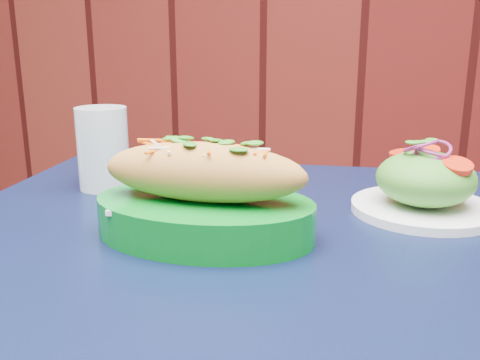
# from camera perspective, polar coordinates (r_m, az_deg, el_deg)

# --- Properties ---
(cafe_table) EXTENTS (0.89, 0.89, 0.75)m
(cafe_table) POSITION_cam_1_polar(r_m,az_deg,el_deg) (0.68, -0.46, -13.33)
(cafe_table) COLOR black
(cafe_table) RESTS_ON ground
(banh_mi_basket) EXTENTS (0.27, 0.18, 0.12)m
(banh_mi_basket) POSITION_cam_1_polar(r_m,az_deg,el_deg) (0.64, -3.87, -1.87)
(banh_mi_basket) COLOR #03731A
(banh_mi_basket) RESTS_ON cafe_table
(salad_plate) EXTENTS (0.19, 0.19, 0.10)m
(salad_plate) POSITION_cam_1_polar(r_m,az_deg,el_deg) (0.77, 19.13, -0.51)
(salad_plate) COLOR white
(salad_plate) RESTS_ON cafe_table
(water_glass) EXTENTS (0.08, 0.08, 0.13)m
(water_glass) POSITION_cam_1_polar(r_m,az_deg,el_deg) (0.87, -14.40, 3.29)
(water_glass) COLOR silver
(water_glass) RESTS_ON cafe_table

